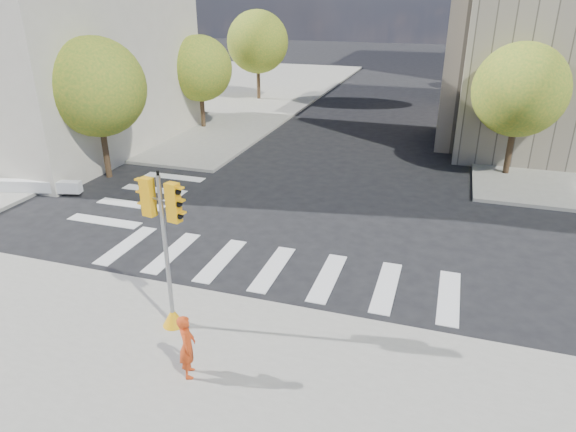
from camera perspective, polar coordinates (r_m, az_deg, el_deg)
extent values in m
plane|color=black|center=(18.06, 0.70, -2.97)|extent=(160.00, 160.00, 0.00)
cube|color=gray|center=(48.93, -13.13, 13.57)|extent=(28.00, 40.00, 0.15)
cube|color=gray|center=(30.75, 27.47, 19.13)|extent=(8.00, 8.00, 14.00)
cylinder|color=#382616|center=(25.65, -19.59, 6.72)|extent=(0.28, 0.28, 2.45)
sphere|color=#447822|center=(25.02, -20.53, 13.26)|extent=(4.40, 4.40, 4.40)
cylinder|color=#382616|center=(33.89, -9.46, 11.36)|extent=(0.28, 0.28, 2.17)
sphere|color=#447822|center=(33.44, -9.77, 15.85)|extent=(4.00, 4.00, 4.00)
cylinder|color=#382616|center=(42.83, -3.29, 14.45)|extent=(0.28, 0.28, 2.62)
sphere|color=#447822|center=(42.44, -3.40, 18.76)|extent=(4.80, 4.80, 4.80)
cylinder|color=#382616|center=(26.50, 23.36, 6.58)|extent=(0.28, 0.28, 2.38)
sphere|color=#447822|center=(25.90, 24.39, 12.64)|extent=(4.20, 4.20, 4.20)
cylinder|color=#382616|center=(38.15, 22.21, 11.59)|extent=(0.28, 0.28, 2.52)
sphere|color=#447822|center=(37.72, 22.95, 16.17)|extent=(4.60, 4.60, 4.60)
cylinder|color=#382616|center=(50.00, 21.55, 14.02)|extent=(0.28, 0.28, 2.27)
sphere|color=#447822|center=(49.69, 22.04, 17.11)|extent=(4.00, 4.00, 4.00)
cylinder|color=black|center=(29.88, 24.76, 13.96)|extent=(0.12, 0.12, 8.00)
cylinder|color=black|center=(43.74, 23.11, 16.65)|extent=(0.12, 0.12, 8.00)
cone|color=orange|center=(13.80, -12.66, -10.85)|extent=(0.56, 0.56, 0.50)
cylinder|color=gray|center=(12.89, -13.36, -4.22)|extent=(0.11, 0.11, 4.10)
cylinder|color=black|center=(12.08, -14.28, 4.63)|extent=(0.07, 0.07, 0.12)
cylinder|color=gray|center=(12.29, -13.98, 1.76)|extent=(0.90, 0.22, 0.06)
cube|color=orange|center=(12.54, -15.29, 2.06)|extent=(0.33, 0.27, 0.95)
cube|color=orange|center=(12.06, -12.62, 1.46)|extent=(0.33, 0.27, 0.95)
imported|color=#C03A12|center=(11.86, -11.14, -13.99)|extent=(0.58, 0.67, 1.55)
cube|color=silver|center=(25.24, -28.19, 3.01)|extent=(5.92, 1.80, 0.50)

